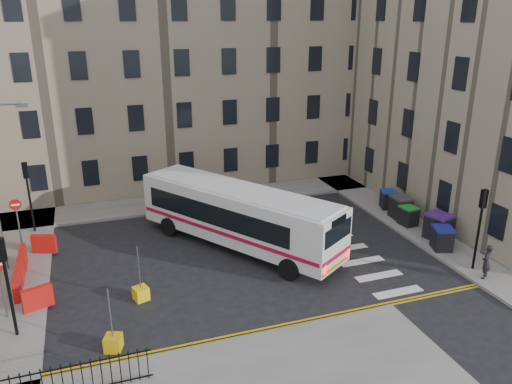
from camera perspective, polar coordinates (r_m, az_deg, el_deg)
ground at (r=26.93m, az=1.52°, el=-6.63°), size 120.00×120.00×0.00m
pavement_north at (r=33.44m, az=-13.48°, el=-1.70°), size 36.00×3.20×0.15m
pavement_east at (r=34.01m, az=13.41°, el=-1.33°), size 2.40×26.00×0.15m
terrace_north at (r=38.26m, az=-17.24°, el=13.80°), size 38.30×10.80×17.20m
corner_east at (r=39.12m, az=26.63°, el=14.24°), size 17.80×24.30×19.20m
traffic_light_east at (r=25.88m, az=24.30°, el=-2.63°), size 0.28×0.22×4.10m
traffic_light_nw at (r=30.63m, az=-24.63°, el=0.60°), size 0.28×0.22×4.10m
traffic_light_sw at (r=20.91m, az=-26.70°, el=-8.20°), size 0.28×0.22×4.10m
no_entry_north at (r=29.05m, az=-25.67°, el=-2.19°), size 0.60×0.08×3.00m
no_entry_south at (r=22.67m, az=-27.25°, el=-8.41°), size 0.60×0.08×3.00m
roadworks_barriers at (r=25.86m, az=-24.55°, el=-8.10°), size 1.66×6.26×1.00m
bus at (r=26.60m, az=-2.04°, el=-2.54°), size 8.77×11.50×3.26m
wheelie_bin_a at (r=28.22m, az=20.50°, el=-4.96°), size 1.30×1.38×1.23m
wheelie_bin_b at (r=29.38m, az=20.12°, el=-3.71°), size 1.48×1.59×1.45m
wheelie_bin_c at (r=30.80m, az=17.02°, el=-2.60°), size 0.99×1.11×1.13m
wheelie_bin_d at (r=31.66m, az=16.20°, el=-1.68°), size 1.13×1.28×1.36m
wheelie_bin_e at (r=33.13m, az=14.87°, el=-0.80°), size 1.20×1.28×1.16m
pedestrian at (r=25.90m, az=24.85°, el=-7.23°), size 0.74×0.69×1.70m
bollard_yellow at (r=22.99m, az=-13.01°, el=-11.23°), size 0.76×0.76×0.60m
bollard_chevron at (r=20.21m, az=-15.99°, el=-16.24°), size 0.77×0.77×0.60m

